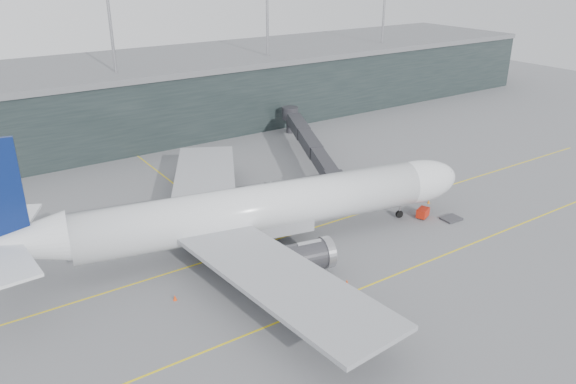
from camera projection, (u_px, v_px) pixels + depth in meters
ground at (208, 244)px, 76.14m from camera, size 320.00×320.00×0.00m
taxiline_a at (222, 256)px, 73.08m from camera, size 160.00×0.25×0.02m
taxiline_b at (291, 317)px, 60.87m from camera, size 160.00×0.25×0.02m
taxiline_lead_main at (181, 189)px, 93.98m from camera, size 0.25×60.00×0.02m
terminal at (81, 103)px, 117.43m from camera, size 240.00×36.00×29.00m
main_aircraft at (254, 210)px, 73.83m from camera, size 66.00×61.13×18.60m
jet_bridge at (294, 142)px, 104.12m from camera, size 18.10×44.30×5.75m
gse_cart at (423, 213)px, 83.62m from camera, size 2.50×2.08×1.46m
baggage_dolly at (451, 219)px, 83.22m from camera, size 2.87×2.34×0.28m
uld_a at (145, 222)px, 80.09m from camera, size 2.56×2.24×2.00m
uld_b at (168, 210)px, 84.04m from camera, size 2.36×2.09×1.82m
uld_c at (182, 206)px, 85.23m from camera, size 2.15×1.73×1.94m
cone_nose at (429, 201)px, 88.57m from camera, size 0.43×0.43×0.69m
cone_wing_stbd at (347, 282)px, 66.73m from camera, size 0.43×0.43×0.69m
cone_wing_port at (229, 197)px, 90.26m from camera, size 0.48×0.48×0.77m
cone_tail at (175, 298)px, 63.67m from camera, size 0.45×0.45×0.71m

